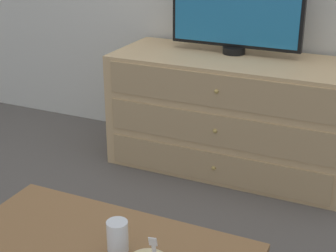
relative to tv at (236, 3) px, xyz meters
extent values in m
plane|color=#56514C|center=(0.01, 0.21, -0.98)|extent=(12.00, 12.00, 0.00)
cube|color=tan|center=(0.03, -0.10, -0.64)|extent=(1.42, 0.56, 0.69)
cube|color=tan|center=(0.03, -0.38, -0.87)|extent=(1.30, 0.01, 0.18)
sphere|color=tan|center=(0.03, -0.39, -0.87)|extent=(0.02, 0.02, 0.02)
cube|color=tan|center=(0.03, -0.38, -0.64)|extent=(1.30, 0.01, 0.18)
sphere|color=tan|center=(0.03, -0.39, -0.64)|extent=(0.02, 0.02, 0.02)
cube|color=tan|center=(0.03, -0.38, -0.41)|extent=(1.30, 0.01, 0.18)
sphere|color=tan|center=(0.03, -0.39, -0.41)|extent=(0.02, 0.02, 0.02)
cylinder|color=black|center=(0.00, 0.00, -0.28)|extent=(0.13, 0.13, 0.04)
cube|color=black|center=(0.00, 0.00, 0.01)|extent=(0.78, 0.04, 0.53)
cube|color=#1E6B9E|center=(0.00, -0.02, 0.01)|extent=(0.74, 0.01, 0.49)
cylinder|color=brown|center=(-0.36, -1.45, -0.78)|extent=(0.04, 0.04, 0.41)
cube|color=white|center=(0.34, -1.78, -0.39)|extent=(0.03, 0.02, 0.03)
cylinder|color=beige|center=(0.15, -1.66, -0.52)|extent=(0.06, 0.06, 0.07)
cylinder|color=white|center=(0.15, -1.66, -0.50)|extent=(0.07, 0.07, 0.11)
camera|label=1|loc=(0.89, -2.86, 0.46)|focal=55.00mm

